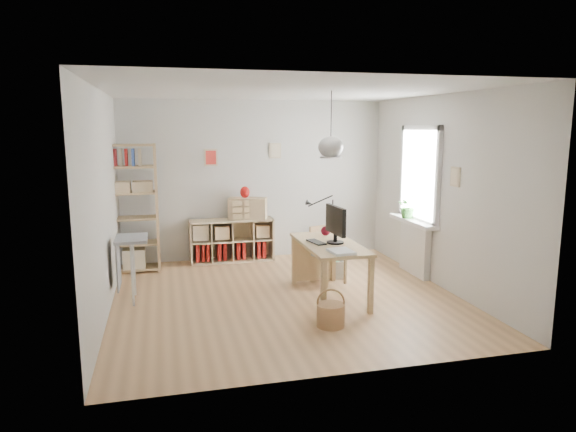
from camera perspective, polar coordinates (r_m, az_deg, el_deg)
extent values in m
plane|color=tan|center=(6.97, -0.21, -8.99)|extent=(4.50, 4.50, 0.00)
plane|color=silver|center=(8.84, -3.67, 3.99)|extent=(4.50, 0.00, 4.50)
plane|color=silver|center=(4.53, 6.51, -1.68)|extent=(4.50, 0.00, 4.50)
plane|color=silver|center=(6.51, -19.85, 1.31)|extent=(0.00, 4.50, 4.50)
plane|color=silver|center=(7.51, 16.73, 2.55)|extent=(0.00, 4.50, 4.50)
plane|color=silver|center=(6.61, -0.23, 13.75)|extent=(4.50, 4.50, 0.00)
cylinder|color=black|center=(6.60, 4.82, 10.77)|extent=(0.01, 0.01, 0.68)
ellipsoid|color=silver|center=(6.61, 4.77, 7.65)|extent=(0.32, 0.32, 0.27)
cube|color=white|center=(8.00, 14.53, 4.52)|extent=(0.03, 1.00, 1.30)
cube|color=white|center=(7.52, 16.31, 4.11)|extent=(0.06, 0.08, 1.46)
cube|color=white|center=(8.46, 12.65, 4.87)|extent=(0.06, 0.08, 1.46)
cube|color=white|center=(7.96, 14.59, 9.47)|extent=(0.06, 1.16, 0.08)
cube|color=white|center=(8.08, 14.17, -0.36)|extent=(0.06, 1.16, 0.08)
cube|color=silver|center=(8.16, 13.91, -3.55)|extent=(0.10, 0.80, 0.80)
cube|color=white|center=(8.05, 13.72, -0.59)|extent=(0.22, 1.20, 0.06)
cube|color=tan|center=(6.78, 4.62, -3.14)|extent=(0.70, 1.50, 0.04)
cube|color=tan|center=(6.14, 3.97, -8.14)|extent=(0.06, 0.06, 0.71)
cube|color=tan|center=(7.44, 0.66, -4.91)|extent=(0.06, 0.06, 0.71)
cube|color=tan|center=(6.35, 9.18, -7.65)|extent=(0.06, 0.06, 0.71)
cube|color=tan|center=(7.60, 5.06, -4.62)|extent=(0.06, 0.06, 0.71)
cube|color=beige|center=(8.81, -6.22, -4.90)|extent=(1.40, 0.38, 0.03)
cube|color=beige|center=(8.66, -6.30, -0.48)|extent=(1.40, 0.38, 0.03)
cube|color=beige|center=(8.67, -10.76, -2.92)|extent=(0.03, 0.38, 0.72)
cube|color=beige|center=(8.84, -1.85, -2.49)|extent=(0.03, 0.38, 0.72)
cube|color=beige|center=(8.90, -6.42, -2.46)|extent=(1.40, 0.02, 0.72)
cube|color=maroon|center=(8.73, -10.04, -3.94)|extent=(0.06, 0.26, 0.30)
cube|color=maroon|center=(8.74, -9.45, -3.92)|extent=(0.05, 0.26, 0.30)
cube|color=maroon|center=(8.74, -8.93, -3.89)|extent=(0.05, 0.26, 0.30)
cube|color=maroon|center=(8.76, -7.69, -3.83)|extent=(0.05, 0.26, 0.30)
cube|color=maroon|center=(8.77, -7.10, -3.81)|extent=(0.05, 0.26, 0.30)
cube|color=maroon|center=(8.80, -5.61, -3.73)|extent=(0.06, 0.26, 0.30)
cube|color=maroon|center=(8.81, -5.03, -3.70)|extent=(0.06, 0.26, 0.30)
cube|color=maroon|center=(8.85, -3.36, -3.62)|extent=(0.06, 0.26, 0.30)
cube|color=maroon|center=(8.87, -2.79, -3.59)|extent=(0.05, 0.26, 0.30)
cube|color=tan|center=(8.35, -19.57, 0.67)|extent=(0.04, 0.38, 2.00)
cube|color=tan|center=(8.30, -14.35, 0.89)|extent=(0.04, 0.38, 2.00)
cube|color=tan|center=(8.51, -16.65, -5.55)|extent=(0.76, 0.38, 0.03)
cube|color=tan|center=(8.42, -16.78, -2.92)|extent=(0.76, 0.38, 0.03)
cube|color=tan|center=(8.34, -16.92, -0.24)|extent=(0.76, 0.38, 0.03)
cube|color=tan|center=(8.28, -17.06, 2.49)|extent=(0.76, 0.38, 0.03)
cube|color=tan|center=(8.24, -17.20, 5.24)|extent=(0.76, 0.38, 0.03)
cube|color=tan|center=(8.23, -17.31, 7.53)|extent=(0.76, 0.38, 0.03)
cube|color=#2A499B|center=(8.26, -19.20, 6.15)|extent=(0.04, 0.18, 0.26)
cube|color=maroon|center=(8.25, -18.64, 6.18)|extent=(0.04, 0.18, 0.26)
cube|color=beige|center=(8.24, -18.08, 6.21)|extent=(0.04, 0.18, 0.26)
cube|color=maroon|center=(8.24, -17.53, 6.23)|extent=(0.04, 0.18, 0.26)
cube|color=#2A499B|center=(8.23, -16.83, 6.27)|extent=(0.04, 0.18, 0.26)
cube|color=beige|center=(8.23, -16.13, 6.30)|extent=(0.04, 0.18, 0.26)
cube|color=gray|center=(6.92, -17.01, -2.43)|extent=(0.40, 0.55, 0.04)
cylinder|color=silver|center=(6.81, -16.92, -6.27)|extent=(0.03, 0.03, 0.82)
cylinder|color=silver|center=(7.23, -16.75, -5.32)|extent=(0.03, 0.03, 0.82)
cube|color=gray|center=(7.01, -18.34, -5.12)|extent=(0.02, 0.50, 0.62)
cube|color=gray|center=(7.48, 4.53, -4.24)|extent=(0.52, 0.52, 0.06)
cube|color=tan|center=(7.30, 4.33, -6.46)|extent=(0.04, 0.04, 0.40)
cube|color=tan|center=(7.56, 2.65, -5.87)|extent=(0.04, 0.04, 0.40)
cube|color=tan|center=(7.52, 6.38, -6.01)|extent=(0.04, 0.04, 0.40)
cube|color=tan|center=(7.77, 4.67, -5.45)|extent=(0.04, 0.04, 0.40)
cube|color=tan|center=(7.57, 3.67, -2.41)|extent=(0.39, 0.18, 0.37)
cylinder|color=#9B6A46|center=(5.98, 4.76, -10.93)|extent=(0.32, 0.32, 0.26)
torus|color=#9B6A46|center=(5.93, 4.78, -9.56)|extent=(0.32, 0.09, 0.33)
cube|color=silver|center=(7.91, 4.33, -6.63)|extent=(0.57, 0.43, 0.02)
cube|color=silver|center=(7.84, 2.52, -5.81)|extent=(0.07, 0.36, 0.27)
cube|color=silver|center=(7.92, 6.14, -5.70)|extent=(0.07, 0.36, 0.27)
cube|color=silver|center=(7.71, 4.55, -6.10)|extent=(0.52, 0.10, 0.27)
cube|color=silver|center=(8.04, 4.14, -5.43)|extent=(0.52, 0.10, 0.27)
cube|color=silver|center=(8.12, 3.99, -3.44)|extent=(0.54, 0.25, 0.33)
sphere|color=gold|center=(7.79, 3.50, -5.45)|extent=(0.12, 0.12, 0.12)
sphere|color=#1B7DBD|center=(7.92, 4.94, -5.21)|extent=(0.12, 0.12, 0.12)
sphere|color=#D45C1A|center=(7.84, 4.24, -5.36)|extent=(0.12, 0.12, 0.12)
sphere|color=green|center=(7.82, 5.48, -5.42)|extent=(0.12, 0.12, 0.12)
cylinder|color=black|center=(6.75, 5.27, -2.93)|extent=(0.22, 0.22, 0.02)
cylinder|color=black|center=(6.74, 5.28, -2.43)|extent=(0.05, 0.05, 0.10)
cube|color=black|center=(6.70, 5.31, -0.46)|extent=(0.09, 0.56, 0.37)
cube|color=black|center=(6.76, 3.16, -2.90)|extent=(0.20, 0.37, 0.02)
cylinder|color=black|center=(7.47, 4.95, -1.59)|extent=(0.07, 0.07, 0.04)
cylinder|color=black|center=(7.43, 4.98, 0.10)|extent=(0.02, 0.02, 0.45)
cone|color=black|center=(7.19, 2.39, 1.43)|extent=(0.11, 0.08, 0.10)
sphere|color=#4B0A15|center=(7.20, 4.20, -1.67)|extent=(0.13, 0.13, 0.13)
cube|color=white|center=(6.25, 5.92, -3.94)|extent=(0.29, 0.35, 0.03)
cube|color=beige|center=(8.67, -4.51, 0.86)|extent=(0.68, 0.47, 0.36)
ellipsoid|color=#970D0C|center=(8.62, -4.82, 2.66)|extent=(0.16, 0.16, 0.19)
imported|color=#2C6526|center=(8.14, 13.16, 1.04)|extent=(0.37, 0.33, 0.36)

